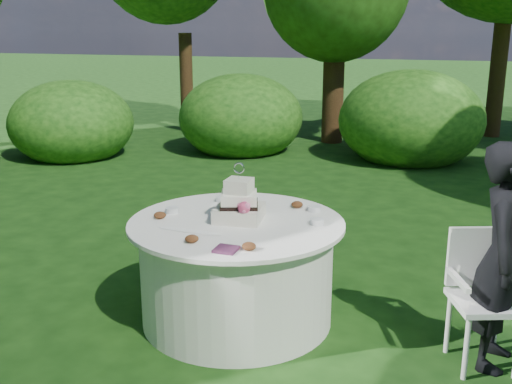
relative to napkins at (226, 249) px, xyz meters
The scene contains 9 objects.
ground 0.98m from the napkins, 104.95° to the left, with size 80.00×80.00×0.00m, color black.
napkins is the anchor object (origin of this frame).
feather_plume 0.45m from the napkins, 145.56° to the left, with size 0.48×0.07×0.01m, color white.
guest 1.73m from the napkins, 18.93° to the left, with size 0.53×0.35×1.46m, color black.
table 0.71m from the napkins, 104.95° to the left, with size 1.56×1.56×0.77m.
cake 0.63m from the napkins, 103.13° to the left, with size 0.37×0.37×0.43m.
chair 1.65m from the napkins, 20.14° to the left, with size 0.51×0.51×0.88m.
votives 0.83m from the napkins, 96.86° to the left, with size 1.19×0.51×0.04m.
petal_cups 0.44m from the napkins, 112.44° to the left, with size 0.96×1.08×0.05m.
Camera 1 is at (1.48, -3.82, 2.11)m, focal length 42.00 mm.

